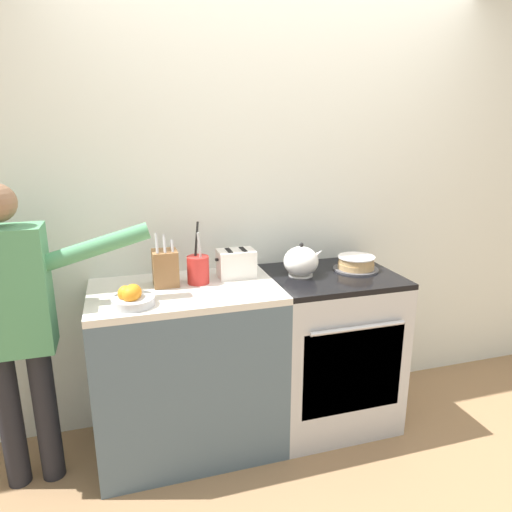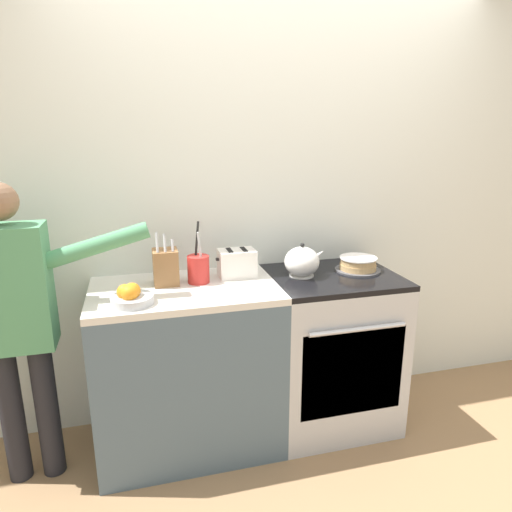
% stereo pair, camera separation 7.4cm
% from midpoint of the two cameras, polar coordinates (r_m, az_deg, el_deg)
% --- Properties ---
extents(ground_plane, '(16.00, 16.00, 0.00)m').
position_cam_midpoint_polar(ground_plane, '(2.73, 5.81, -23.55)').
color(ground_plane, '#93704C').
extents(wall_back, '(8.00, 0.04, 2.60)m').
position_cam_midpoint_polar(wall_back, '(2.74, 1.52, 6.73)').
color(wall_back, silver).
rests_on(wall_back, ground_plane).
extents(counter_cabinet, '(0.97, 0.61, 0.93)m').
position_cam_midpoint_polar(counter_cabinet, '(2.59, -9.31, -13.71)').
color(counter_cabinet, '#4C6070').
rests_on(counter_cabinet, ground_plane).
extents(stove_range, '(0.71, 0.64, 0.93)m').
position_cam_midpoint_polar(stove_range, '(2.80, 8.35, -11.32)').
color(stove_range, '#B7BABF').
rests_on(stove_range, ground_plane).
extents(layer_cake, '(0.26, 0.26, 0.08)m').
position_cam_midpoint_polar(layer_cake, '(2.71, 11.63, -0.93)').
color(layer_cake, '#4C4C51').
rests_on(layer_cake, stove_range).
extents(tea_kettle, '(0.24, 0.20, 0.19)m').
position_cam_midpoint_polar(tea_kettle, '(2.55, 4.86, -0.67)').
color(tea_kettle, white).
rests_on(tea_kettle, stove_range).
extents(knife_block, '(0.13, 0.13, 0.28)m').
position_cam_midpoint_polar(knife_block, '(2.43, -12.13, -1.41)').
color(knife_block, olive).
rests_on(knife_block, counter_cabinet).
extents(utensil_crock, '(0.12, 0.12, 0.33)m').
position_cam_midpoint_polar(utensil_crock, '(2.44, -8.11, -1.64)').
color(utensil_crock, red).
rests_on(utensil_crock, counter_cabinet).
extents(fruit_bowl, '(0.20, 0.20, 0.10)m').
position_cam_midpoint_polar(fruit_bowl, '(2.21, -16.18, -4.91)').
color(fruit_bowl, '#B7BABF').
rests_on(fruit_bowl, counter_cabinet).
extents(toaster, '(0.22, 0.14, 0.16)m').
position_cam_midpoint_polar(toaster, '(2.53, -3.33, -0.92)').
color(toaster, silver).
rests_on(toaster, counter_cabinet).
extents(person_baker, '(0.89, 0.20, 1.50)m').
position_cam_midpoint_polar(person_baker, '(2.40, -28.67, -6.67)').
color(person_baker, black).
rests_on(person_baker, ground_plane).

